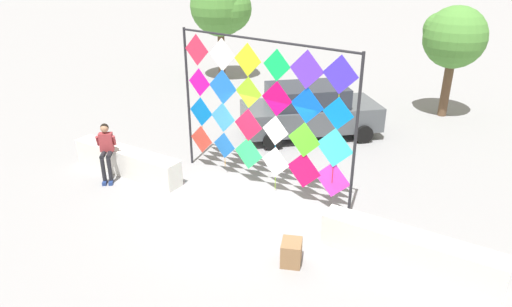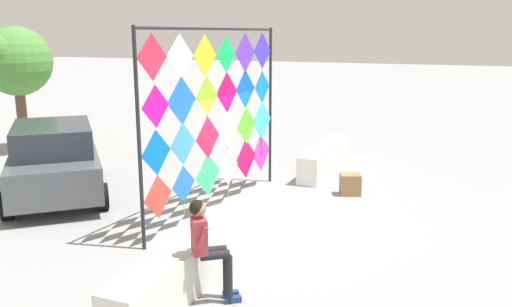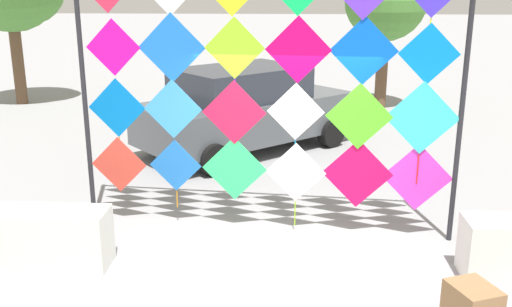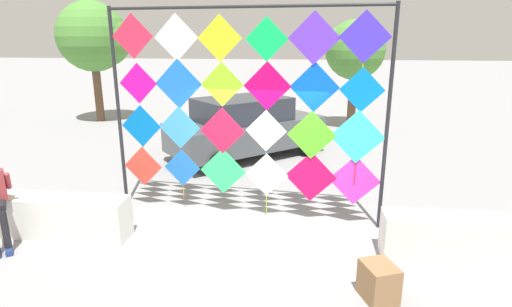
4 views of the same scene
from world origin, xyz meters
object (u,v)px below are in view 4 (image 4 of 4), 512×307
object	(u,v)px
kite_display_rack	(246,102)
parked_car	(246,127)
tree_broadleaf	(352,50)
cardboard_box_large	(379,282)
tree_palm_like	(96,38)

from	to	relation	value
kite_display_rack	parked_car	xyz separation A→B (m)	(-0.63, 4.11, -1.37)
kite_display_rack	tree_broadleaf	bearing A→B (deg)	72.50
kite_display_rack	cardboard_box_large	size ratio (longest dim) A/B	10.19
parked_car	tree_broadleaf	bearing A→B (deg)	53.54
tree_palm_like	parked_car	bearing A→B (deg)	-34.12
tree_broadleaf	tree_palm_like	xyz separation A→B (m)	(-10.14, 0.04, 0.45)
parked_car	tree_broadleaf	distance (m)	6.02
cardboard_box_large	tree_palm_like	xyz separation A→B (m)	(-9.56, 11.18, 3.14)
parked_car	cardboard_box_large	world-z (taller)	parked_car
kite_display_rack	cardboard_box_large	distance (m)	3.85
cardboard_box_large	tree_broadleaf	world-z (taller)	tree_broadleaf
cardboard_box_large	parked_car	bearing A→B (deg)	112.93
parked_car	cardboard_box_large	xyz separation A→B (m)	(2.79, -6.58, -0.64)
tree_palm_like	kite_display_rack	bearing A→B (deg)	-49.59
parked_car	tree_broadleaf	world-z (taller)	tree_broadleaf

